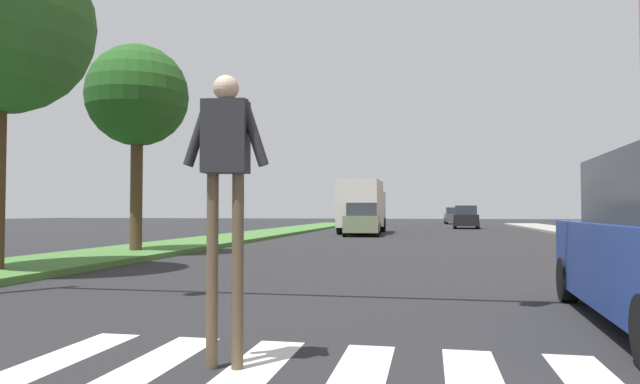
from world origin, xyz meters
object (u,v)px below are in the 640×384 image
at_px(sedan_far_horizon, 454,216).
at_px(truck_box_delivery, 362,206).
at_px(pedestrian_performer, 226,172).
at_px(sedan_midblock, 363,221).
at_px(tree_far, 137,97).
at_px(sedan_distant, 466,218).

relative_size(sedan_far_horizon, truck_box_delivery, 0.71).
relative_size(pedestrian_performer, sedan_midblock, 0.57).
xyz_separation_m(tree_far, pedestrian_performer, (7.00, -11.00, -3.13)).
bearing_deg(sedan_distant, truck_box_delivery, -122.28).
xyz_separation_m(pedestrian_performer, sedan_midblock, (-1.84, 25.47, -0.85)).
xyz_separation_m(pedestrian_performer, sedan_far_horizon, (4.11, 54.07, -0.88)).
distance_m(sedan_midblock, sedan_distant, 15.34).
xyz_separation_m(sedan_midblock, sedan_distant, (6.26, 14.00, -0.01)).
height_order(pedestrian_performer, sedan_midblock, pedestrian_performer).
xyz_separation_m(pedestrian_performer, sedan_distant, (4.42, 39.47, -0.86)).
height_order(sedan_midblock, sedan_distant, sedan_midblock).
xyz_separation_m(sedan_far_horizon, truck_box_delivery, (-6.38, -25.18, 0.85)).
bearing_deg(pedestrian_performer, sedan_distant, 83.61).
relative_size(sedan_distant, truck_box_delivery, 0.73).
xyz_separation_m(tree_far, sedan_midblock, (5.15, 14.47, -3.99)).
bearing_deg(sedan_midblock, sedan_distant, 65.91).
bearing_deg(sedan_far_horizon, sedan_midblock, -101.76).
bearing_deg(sedan_far_horizon, tree_far, -104.46).
xyz_separation_m(sedan_midblock, sedan_far_horizon, (5.96, 28.60, -0.03)).
xyz_separation_m(tree_far, truck_box_delivery, (4.73, 17.90, -3.16)).
xyz_separation_m(sedan_distant, truck_box_delivery, (-6.68, -10.58, 0.83)).
relative_size(tree_far, truck_box_delivery, 1.00).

